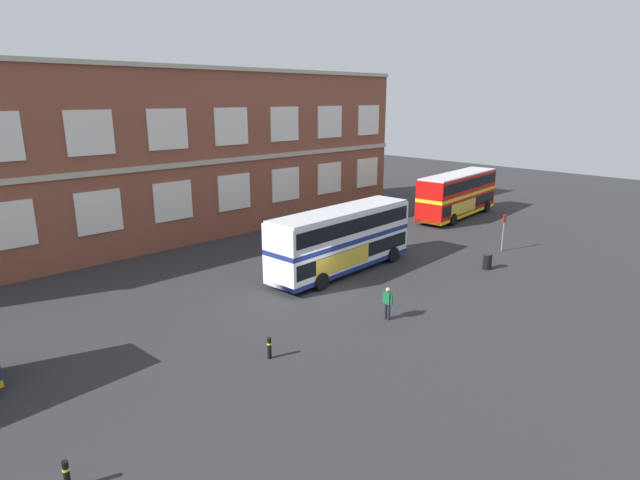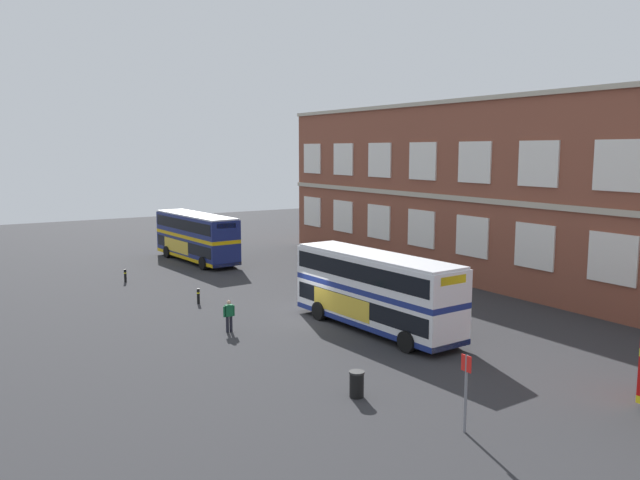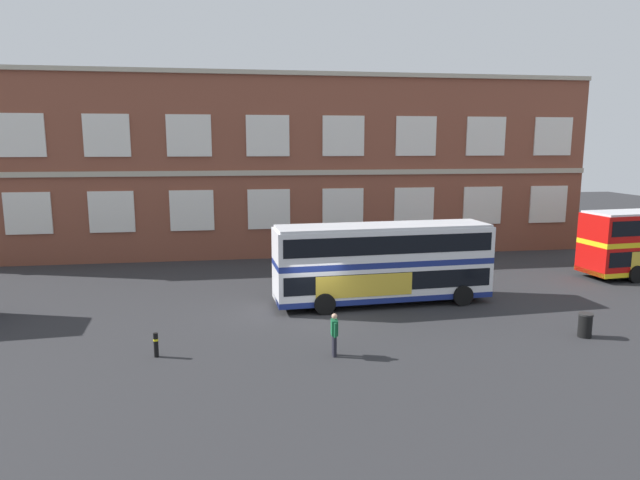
{
  "view_description": "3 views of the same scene",
  "coord_description": "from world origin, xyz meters",
  "views": [
    {
      "loc": [
        -19.07,
        -19.79,
        10.78
      ],
      "look_at": [
        2.1,
        2.28,
        2.3
      ],
      "focal_mm": 28.96,
      "sensor_mm": 36.0,
      "label": 1
    },
    {
      "loc": [
        30.19,
        -18.09,
        9.49
      ],
      "look_at": [
        -0.97,
        1.33,
        4.31
      ],
      "focal_mm": 36.05,
      "sensor_mm": 36.0,
      "label": 2
    },
    {
      "loc": [
        -3.64,
        -24.71,
        8.05
      ],
      "look_at": [
        0.84,
        4.8,
        2.86
      ],
      "focal_mm": 30.94,
      "sensor_mm": 36.0,
      "label": 3
    }
  ],
  "objects": [
    {
      "name": "waiting_passenger",
      "position": [
        -0.07,
        -4.85,
        0.93
      ],
      "size": [
        0.25,
        0.63,
        1.7
      ],
      "color": "black",
      "rests_on": "ground"
    },
    {
      "name": "brick_terminal_building",
      "position": [
        -1.41,
        17.98,
        6.36
      ],
      "size": [
        47.73,
        8.19,
        13.0
      ],
      "color": "brown",
      "rests_on": "ground"
    },
    {
      "name": "safety_bollard_east",
      "position": [
        -15.76,
        -6.0,
        0.49
      ],
      "size": [
        0.19,
        0.19,
        0.95
      ],
      "color": "black",
      "rests_on": "ground"
    },
    {
      "name": "double_decker_far",
      "position": [
        22.67,
        5.32,
        2.15
      ],
      "size": [
        11.2,
        3.71,
        4.07
      ],
      "color": "red",
      "rests_on": "ground"
    },
    {
      "name": "station_litter_bin",
      "position": [
        10.8,
        -4.34,
        0.52
      ],
      "size": [
        0.6,
        0.6,
        1.03
      ],
      "color": "black",
      "rests_on": "ground"
    },
    {
      "name": "ground_plane",
      "position": [
        0.0,
        2.0,
        0.0
      ],
      "size": [
        120.0,
        120.0,
        0.0
      ],
      "primitive_type": "plane",
      "color": "#2B2B2D"
    },
    {
      "name": "bus_stand_flag",
      "position": [
        15.29,
        -3.04,
        1.64
      ],
      "size": [
        0.44,
        0.1,
        2.7
      ],
      "color": "slate",
      "rests_on": "ground"
    },
    {
      "name": "safety_bollard_west",
      "position": [
        -6.84,
        -3.92,
        0.49
      ],
      "size": [
        0.19,
        0.19,
        0.95
      ],
      "color": "black",
      "rests_on": "ground"
    },
    {
      "name": "double_decker_middle",
      "position": [
        3.62,
        1.88,
        2.15
      ],
      "size": [
        11.13,
        3.35,
        4.07
      ],
      "color": "silver",
      "rests_on": "ground"
    }
  ]
}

